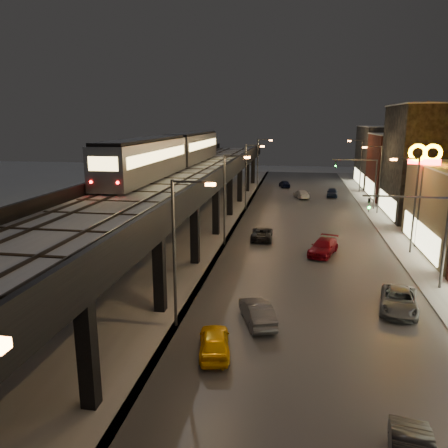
{
  "coord_description": "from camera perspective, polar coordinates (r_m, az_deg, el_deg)",
  "views": [
    {
      "loc": [
        6.2,
        -10.61,
        12.27
      ],
      "look_at": [
        1.2,
        19.37,
        5.0
      ],
      "focal_mm": 35.0,
      "sensor_mm": 36.0,
      "label": 1
    }
  ],
  "objects": [
    {
      "name": "car_mid_dark",
      "position": [
        71.07,
        10.09,
        3.84
      ],
      "size": [
        2.84,
        4.8,
        1.3
      ],
      "primitive_type": "imported",
      "rotation": [
        0.0,
        0.0,
        3.38
      ],
      "color": "silver",
      "rests_on": "ground"
    },
    {
      "name": "traffic_light_rig_a",
      "position": [
        34.87,
        25.24,
        -0.73
      ],
      "size": [
        6.1,
        0.34,
        7.0
      ],
      "color": "#38383A",
      "rests_on": "ground"
    },
    {
      "name": "car_onc_dark",
      "position": [
        31.18,
        21.89,
        -9.37
      ],
      "size": [
        3.21,
        5.31,
        1.38
      ],
      "primitive_type": "imported",
      "rotation": [
        0.0,
        0.0,
        -0.2
      ],
      "color": "#585E66",
      "rests_on": "ground"
    },
    {
      "name": "viaduct_parapet_far",
      "position": [
        46.03,
        -11.75,
        6.41
      ],
      "size": [
        0.3,
        100.0,
        1.1
      ],
      "primitive_type": "cube",
      "color": "black",
      "rests_on": "elevated_viaduct"
    },
    {
      "name": "viaduct_trackbed",
      "position": [
        44.68,
        -6.51,
        5.8
      ],
      "size": [
        8.4,
        100.0,
        0.32
      ],
      "color": "#B2B7C1",
      "rests_on": "elevated_viaduct"
    },
    {
      "name": "streetlight_left_3",
      "position": [
        60.38,
        3.13,
        6.75
      ],
      "size": [
        2.57,
        0.28,
        9.0
      ],
      "color": "#38383A",
      "rests_on": "ground"
    },
    {
      "name": "streetlight_left_1",
      "position": [
        25.51,
        -5.98,
        -2.63
      ],
      "size": [
        2.57,
        0.28,
        9.0
      ],
      "color": "#38383A",
      "rests_on": "ground"
    },
    {
      "name": "sidewalk_right",
      "position": [
        48.54,
        22.61,
        -2.16
      ],
      "size": [
        4.0,
        120.0,
        0.14
      ],
      "primitive_type": "cube",
      "color": "#9FA1A8",
      "rests_on": "ground"
    },
    {
      "name": "building_e",
      "position": [
        75.1,
        23.3,
        6.87
      ],
      "size": [
        12.2,
        12.2,
        10.16
      ],
      "color": "#4D1E1A",
      "rests_on": "ground"
    },
    {
      "name": "elevated_viaduct",
      "position": [
        44.67,
        -6.51,
        4.8
      ],
      "size": [
        9.0,
        100.0,
        6.3
      ],
      "color": "black",
      "rests_on": "ground"
    },
    {
      "name": "car_taxi",
      "position": [
        24.17,
        -1.26,
        -15.2
      ],
      "size": [
        2.33,
        4.24,
        1.37
      ],
      "primitive_type": "imported",
      "rotation": [
        0.0,
        0.0,
        3.33
      ],
      "color": "#F7B505",
      "rests_on": "ground"
    },
    {
      "name": "streetlight_left_4",
      "position": [
        78.21,
        4.62,
        8.25
      ],
      "size": [
        2.57,
        0.28,
        9.0
      ],
      "color": "#38383A",
      "rests_on": "ground"
    },
    {
      "name": "car_onc_red",
      "position": [
        73.27,
        13.96,
        3.98
      ],
      "size": [
        2.04,
        4.31,
        1.42
      ],
      "primitive_type": "imported",
      "rotation": [
        0.0,
        0.0,
        -0.09
      ],
      "color": "#121C36",
      "rests_on": "ground"
    },
    {
      "name": "streetlight_right_2",
      "position": [
        43.49,
        23.37,
        3.04
      ],
      "size": [
        2.56,
        0.28,
        9.0
      ],
      "color": "#38383A",
      "rests_on": "ground"
    },
    {
      "name": "streetlight_right_3",
      "position": [
        60.94,
        19.46,
        6.06
      ],
      "size": [
        2.56,
        0.28,
        9.0
      ],
      "color": "#38383A",
      "rests_on": "ground"
    },
    {
      "name": "building_d",
      "position": [
        61.47,
        26.48,
        7.21
      ],
      "size": [
        12.2,
        13.2,
        14.16
      ],
      "color": "black",
      "rests_on": "ground"
    },
    {
      "name": "viaduct_parapet_streetside",
      "position": [
        43.66,
        -0.97,
        6.32
      ],
      "size": [
        0.3,
        100.0,
        1.1
      ],
      "primitive_type": "cube",
      "color": "black",
      "rests_on": "elevated_viaduct"
    },
    {
      "name": "car_near_white",
      "position": [
        27.45,
        4.36,
        -11.5
      ],
      "size": [
        2.82,
        4.56,
        1.42
      ],
      "primitive_type": "imported",
      "rotation": [
        0.0,
        0.0,
        3.47
      ],
      "color": "#42444D",
      "rests_on": "ground"
    },
    {
      "name": "car_mid_silver",
      "position": [
        45.88,
        4.96,
        -1.28
      ],
      "size": [
        2.27,
        4.67,
        1.28
      ],
      "primitive_type": "imported",
      "rotation": [
        0.0,
        0.0,
        3.17
      ],
      "color": "black",
      "rests_on": "ground"
    },
    {
      "name": "car_onc_white",
      "position": [
        41.63,
        12.84,
        -3.02
      ],
      "size": [
        3.38,
        5.26,
        1.42
      ],
      "primitive_type": "imported",
      "rotation": [
        0.0,
        0.0,
        -0.31
      ],
      "color": "maroon",
      "rests_on": "ground"
    },
    {
      "name": "road_surface",
      "position": [
        47.24,
        10.72,
        -1.8
      ],
      "size": [
        17.0,
        120.0,
        0.06
      ],
      "primitive_type": "cube",
      "color": "#46474D",
      "rests_on": "ground"
    },
    {
      "name": "under_viaduct_pavement",
      "position": [
        48.77,
        -5.33,
        -1.14
      ],
      "size": [
        11.0,
        120.0,
        0.06
      ],
      "primitive_type": "cube",
      "color": "#9FA1A8",
      "rests_on": "ground"
    },
    {
      "name": "building_f",
      "position": [
        88.67,
        21.25,
        8.23
      ],
      "size": [
        12.2,
        16.2,
        11.16
      ],
      "color": "#282829",
      "rests_on": "ground"
    },
    {
      "name": "streetlight_left_2",
      "position": [
        42.71,
        0.42,
        3.98
      ],
      "size": [
        2.57,
        0.28,
        9.0
      ],
      "color": "#38383A",
      "rests_on": "ground"
    },
    {
      "name": "car_far_white",
      "position": [
        81.98,
        7.91,
        5.19
      ],
      "size": [
        2.44,
        4.14,
        1.32
      ],
      "primitive_type": "imported",
      "rotation": [
        0.0,
        0.0,
        3.38
      ],
      "color": "black",
      "rests_on": "ground"
    },
    {
      "name": "streetlight_right_4",
      "position": [
        78.63,
        17.29,
        7.72
      ],
      "size": [
        2.56,
        0.28,
        9.0
      ],
      "color": "#38383A",
      "rests_on": "ground"
    },
    {
      "name": "traffic_light_rig_b",
      "position": [
        63.82,
        18.18,
        5.79
      ],
      "size": [
        6.1,
        0.34,
        7.0
      ],
      "color": "#38383A",
      "rests_on": "ground"
    },
    {
      "name": "sign_mcdonalds",
      "position": [
        45.49,
        24.66,
        7.12
      ],
      "size": [
        3.0,
        0.78,
        10.08
      ],
      "color": "#38383A",
      "rests_on": "ground"
    },
    {
      "name": "subway_train",
      "position": [
        53.53,
        -6.58,
        9.39
      ],
      "size": [
        3.25,
        39.57,
        3.9
      ],
      "color": "gray",
      "rests_on": "viaduct_trackbed"
    }
  ]
}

